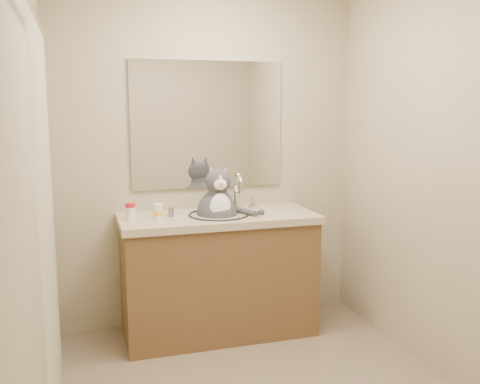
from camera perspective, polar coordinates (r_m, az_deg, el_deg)
name	(u,v)px	position (r m, az deg, el deg)	size (l,w,h in m)	color
room	(266,183)	(2.69, 2.78, 0.95)	(2.22, 2.52, 2.42)	#7C6856
vanity	(218,272)	(3.76, -2.32, -8.47)	(1.34, 0.59, 1.12)	brown
mirror	(208,125)	(3.85, -3.45, 7.16)	(1.10, 0.02, 0.90)	white
shower_curtain	(48,225)	(2.67, -19.81, -3.35)	(0.02, 1.30, 1.93)	beige
cat	(218,212)	(3.65, -2.40, -2.09)	(0.40, 0.33, 0.56)	#404044
pill_bottle_redcap	(130,212)	(3.54, -11.61, -2.06)	(0.07, 0.07, 0.11)	white
pill_bottle_orange	(158,212)	(3.54, -8.74, -2.10)	(0.06, 0.06, 0.10)	white
grey_canister	(171,212)	(3.61, -7.35, -2.14)	(0.05, 0.05, 0.06)	slate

